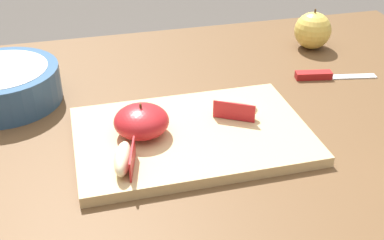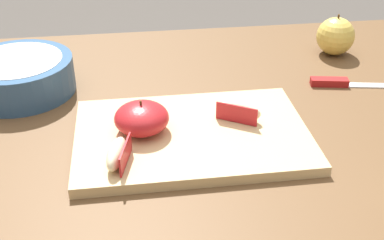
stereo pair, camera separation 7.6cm
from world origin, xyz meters
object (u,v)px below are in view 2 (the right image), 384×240
(cutting_board, at_px, (192,135))
(apple_wedge_back, at_px, (117,154))
(apple_half_skin_up, at_px, (142,118))
(apple_wedge_right, at_px, (239,111))
(ceramic_fruit_bowl, at_px, (19,75))
(paring_knife, at_px, (336,83))
(whole_apple_golden, at_px, (335,36))

(cutting_board, distance_m, apple_wedge_back, 0.14)
(apple_half_skin_up, height_order, apple_wedge_right, apple_half_skin_up)
(apple_wedge_right, relative_size, ceramic_fruit_bowl, 0.37)
(cutting_board, relative_size, apple_wedge_right, 4.90)
(apple_half_skin_up, relative_size, apple_wedge_back, 1.12)
(apple_wedge_right, relative_size, apple_wedge_back, 0.98)
(apple_wedge_right, distance_m, apple_wedge_back, 0.22)
(apple_wedge_back, relative_size, paring_knife, 0.47)
(paring_knife, bearing_deg, whole_apple_golden, 70.77)
(cutting_board, relative_size, ceramic_fruit_bowl, 1.82)
(apple_wedge_back, xyz_separation_m, whole_apple_golden, (0.46, 0.36, 0.01))
(apple_wedge_back, bearing_deg, cutting_board, 30.96)
(cutting_board, xyz_separation_m, apple_wedge_right, (0.08, 0.03, 0.02))
(apple_half_skin_up, bearing_deg, cutting_board, -7.99)
(apple_half_skin_up, bearing_deg, apple_wedge_back, -115.70)
(paring_knife, xyz_separation_m, ceramic_fruit_bowl, (-0.59, 0.06, 0.03))
(apple_wedge_right, height_order, apple_wedge_back, same)
(apple_wedge_back, xyz_separation_m, ceramic_fruit_bowl, (-0.18, 0.27, 0.00))
(paring_knife, xyz_separation_m, whole_apple_golden, (0.05, 0.14, 0.03))
(apple_wedge_back, height_order, whole_apple_golden, whole_apple_golden)
(apple_wedge_right, xyz_separation_m, whole_apple_golden, (0.27, 0.27, 0.01))
(cutting_board, relative_size, paring_knife, 2.25)
(paring_knife, bearing_deg, apple_wedge_right, -150.61)
(whole_apple_golden, xyz_separation_m, ceramic_fruit_bowl, (-0.64, -0.09, -0.01))
(paring_knife, bearing_deg, apple_half_skin_up, -159.84)
(ceramic_fruit_bowl, bearing_deg, cutting_board, -35.12)
(apple_wedge_back, relative_size, whole_apple_golden, 0.86)
(apple_wedge_back, relative_size, ceramic_fruit_bowl, 0.38)
(apple_wedge_right, height_order, whole_apple_golden, whole_apple_golden)
(paring_knife, height_order, ceramic_fruit_bowl, ceramic_fruit_bowl)
(apple_half_skin_up, bearing_deg, apple_wedge_right, 5.36)
(apple_wedge_back, height_order, paring_knife, apple_wedge_back)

